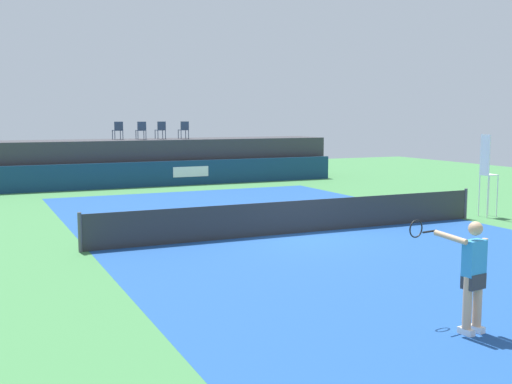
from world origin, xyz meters
The scene contains 14 objects.
ground_plane centered at (0.00, 3.00, 0.00)m, with size 48.00×48.00×0.00m, color #3D7A42.
court_inner centered at (0.00, 0.00, 0.00)m, with size 12.00×22.00×0.00m, color #1C478C.
sponsor_wall centered at (0.01, 13.50, 0.60)m, with size 18.00×0.22×1.20m.
spectator_platform centered at (0.00, 15.30, 1.10)m, with size 18.00×2.80×2.20m, color #38383D.
spectator_chair_far_left centered at (-1.86, 15.46, 2.69)m, with size 0.48×0.48×0.89m.
spectator_chair_left centered at (-0.80, 15.04, 2.69)m, with size 0.44×0.44×0.89m.
spectator_chair_center centered at (0.26, 15.25, 2.69)m, with size 0.47×0.47×0.89m.
spectator_chair_right centered at (1.43, 15.09, 2.69)m, with size 0.46×0.46×0.89m.
umpire_chair centered at (7.06, 0.00, 1.59)m, with size 0.46×0.46×2.76m.
tennis_net centered at (0.00, 0.00, 0.47)m, with size 12.40×0.02×0.95m, color #2D2D2D.
net_post_near centered at (-6.20, 0.00, 0.50)m, with size 0.10×0.10×1.00m, color #4C4C51.
net_post_far centered at (6.20, 0.00, 0.50)m, with size 0.10×0.10×1.00m, color #4C4C51.
tennis_player centered at (-1.61, -8.55, 0.96)m, with size 0.81×1.12×1.77m.
tennis_ball centered at (2.53, 0.10, 0.04)m, with size 0.07×0.07×0.07m, color #D8EA33.
Camera 1 is at (-8.59, -15.81, 3.37)m, focal length 44.18 mm.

